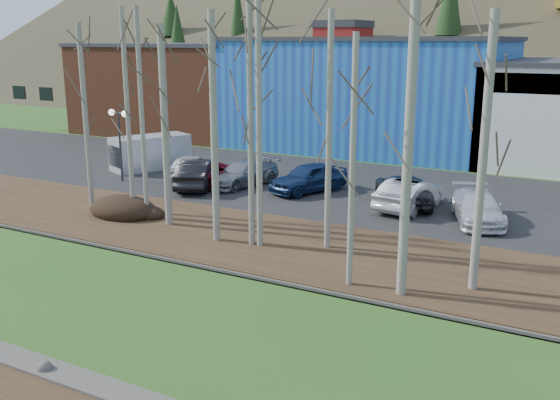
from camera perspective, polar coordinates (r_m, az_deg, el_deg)
The scene contains 31 objects.
dirt_strip at distance 16.08m, azimuth -20.74°, elevation -16.74°, with size 80.00×1.80×0.03m, color #382616.
near_bank_rocks at distance 16.64m, azimuth -18.07°, elevation -15.43°, with size 80.00×0.80×0.50m, color #47423D, non-canonical shape.
river at distance 19.31m, azimuth -9.15°, elevation -10.53°, with size 80.00×8.00×0.90m, color #131C33, non-canonical shape.
far_bank_rocks at distance 22.41m, azimuth -2.74°, elevation -6.74°, with size 80.00×0.80×0.46m, color #47423D, non-canonical shape.
far_bank at distance 25.01m, azimuth 1.06°, elevation -4.25°, with size 80.00×7.00×0.15m, color #382616.
parking_lot at distance 34.32m, azimuth 9.17°, elevation 0.74°, with size 80.00×14.00×0.14m, color black.
building_brick at distance 57.52m, azimuth -9.10°, elevation 10.09°, with size 16.32×12.24×7.80m.
building_blue at distance 48.73m, azimuth 8.22°, elevation 9.66°, with size 20.40×12.24×8.30m.
dirt_mound at distance 30.00m, azimuth -14.18°, elevation -0.69°, with size 3.44×2.43×0.67m, color black.
birch_0 at distance 30.98m, azimuth -17.36°, elevation 7.16°, with size 0.25×0.25×8.73m.
birch_1 at distance 29.03m, azimuth -13.75°, elevation 7.59°, with size 0.21×0.21×9.37m.
birch_2 at distance 27.26m, azimuth -10.48°, elevation 6.52°, with size 0.31×0.31×8.60m.
birch_3 at distance 24.01m, azimuth -2.72°, elevation 7.19°, with size 0.24×0.24×9.83m.
birch_4 at distance 24.69m, azimuth -6.05°, elevation 6.42°, with size 0.29×0.29×9.06m.
birch_5 at distance 23.77m, azimuth 4.51°, elevation 6.11°, with size 0.24×0.24×9.03m.
birch_6 at distance 20.07m, azimuth 6.64°, elevation 3.29°, with size 0.21×0.21×8.19m.
birch_7 at distance 19.25m, azimuth 11.82°, elevation 7.89°, with size 0.31×0.31×11.69m.
birch_8 at distance 20.49m, azimuth 18.08°, elevation 3.84°, with size 0.28×0.28×8.85m.
birch_10 at distance 23.82m, azimuth -1.93°, elevation 7.13°, with size 0.24×0.24×9.83m.
birch_11 at distance 28.49m, azimuth -12.52°, elevation 7.53°, with size 0.21×0.21×9.37m.
street_lamp at distance 36.81m, azimuth -14.52°, elevation 6.63°, with size 1.55×0.59×4.11m.
car_0 at distance 37.10m, azimuth -8.10°, elevation 3.06°, with size 1.71×4.25×1.45m, color white.
car_1 at distance 34.80m, azimuth -7.55°, elevation 2.45°, with size 1.68×4.83×1.59m, color black.
car_2 at distance 35.43m, azimuth -6.07°, elevation 2.49°, with size 2.21×4.79×1.33m, color maroon.
car_3 at distance 35.04m, azimuth -3.43°, elevation 2.44°, with size 1.91×4.70×1.36m, color gray.
car_4 at distance 33.50m, azimuth 2.65°, elevation 2.07°, with size 1.85×4.59×1.56m, color navy.
car_5 at distance 30.71m, azimuth 11.51°, elevation 0.54°, with size 1.54×4.42×1.46m, color silver.
car_6 at distance 31.58m, azimuth 11.16°, elevation 0.94°, with size 2.40×5.22×1.45m, color #2C2C2E.
car_7 at distance 29.29m, azimuth 17.58°, elevation -0.61°, with size 1.92×4.72×1.37m, color silver.
car_8 at distance 30.63m, azimuth 12.04°, elevation 0.48°, with size 1.54×4.42×1.46m, color silver.
van_grey at distance 40.24m, azimuth -12.02°, elevation 4.25°, with size 3.82×5.19×2.10m.
Camera 1 is at (10.89, -6.54, 8.09)m, focal length 40.00 mm.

